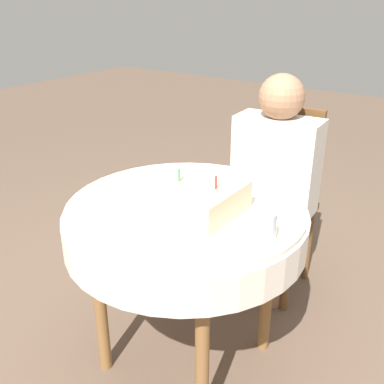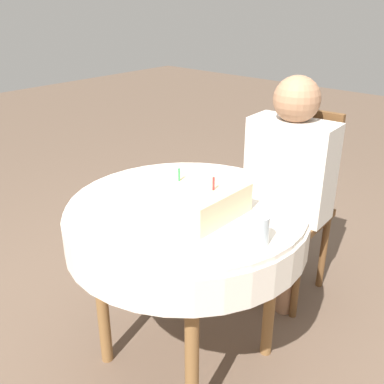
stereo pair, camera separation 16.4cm
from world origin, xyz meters
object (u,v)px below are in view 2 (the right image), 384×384
object	(u,v)px
person	(288,170)
drinking_glass	(258,230)
birthday_cake	(196,198)
chair	(293,199)

from	to	relation	value
person	drinking_glass	bearing A→B (deg)	-70.59
birthday_cake	drinking_glass	xyz separation A→B (m)	(0.29, -0.04, -0.01)
chair	person	size ratio (longest dim) A/B	0.84
chair	birthday_cake	bearing A→B (deg)	-91.51
drinking_glass	chair	bearing A→B (deg)	111.34
person	birthday_cake	distance (m)	0.71
birthday_cake	chair	bearing A→B (deg)	92.35
birthday_cake	drinking_glass	distance (m)	0.30
chair	birthday_cake	xyz separation A→B (m)	(0.03, -0.79, 0.29)
person	birthday_cake	world-z (taller)	person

